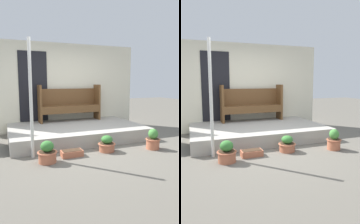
# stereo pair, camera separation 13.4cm
# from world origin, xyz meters

# --- Properties ---
(ground_plane) EXTENTS (24.00, 24.00, 0.00)m
(ground_plane) POSITION_xyz_m (0.00, 0.00, 0.00)
(ground_plane) COLOR #666056
(porch_slab) EXTENTS (3.41, 2.12, 0.31)m
(porch_slab) POSITION_xyz_m (0.12, 1.06, 0.16)
(porch_slab) COLOR #A8A399
(porch_slab) RESTS_ON ground_plane
(house_wall) EXTENTS (4.61, 0.08, 2.60)m
(house_wall) POSITION_xyz_m (0.08, 2.15, 1.30)
(house_wall) COLOR beige
(house_wall) RESTS_ON ground_plane
(support_post) EXTENTS (0.06, 0.06, 2.28)m
(support_post) POSITION_xyz_m (-1.17, -0.09, 1.14)
(support_post) COLOR silver
(support_post) RESTS_ON ground_plane
(bench) EXTENTS (1.83, 0.43, 1.06)m
(bench) POSITION_xyz_m (0.19, 1.87, 0.86)
(bench) COLOR brown
(bench) RESTS_ON porch_slab
(flower_pot_left) EXTENTS (0.37, 0.37, 0.41)m
(flower_pot_left) POSITION_xyz_m (-0.96, -0.48, 0.18)
(flower_pot_left) COLOR #B76647
(flower_pot_left) RESTS_ON ground_plane
(flower_pot_middle) EXTENTS (0.37, 0.37, 0.34)m
(flower_pot_middle) POSITION_xyz_m (0.34, -0.31, 0.15)
(flower_pot_middle) COLOR #B76647
(flower_pot_middle) RESTS_ON ground_plane
(flower_pot_right) EXTENTS (0.32, 0.32, 0.45)m
(flower_pot_right) POSITION_xyz_m (1.36, -0.54, 0.20)
(flower_pot_right) COLOR #B76647
(flower_pot_right) RESTS_ON ground_plane
(planter_box_rect) EXTENTS (0.43, 0.23, 0.13)m
(planter_box_rect) POSITION_xyz_m (-0.44, -0.33, 0.06)
(planter_box_rect) COLOR #B76647
(planter_box_rect) RESTS_ON ground_plane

